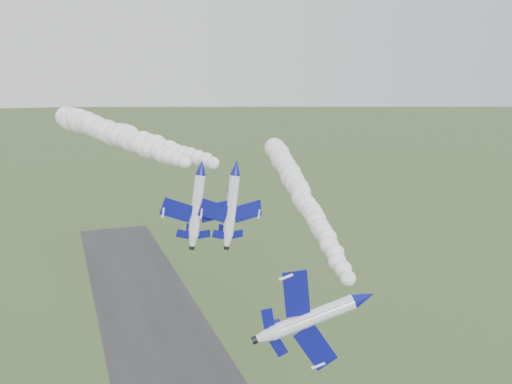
# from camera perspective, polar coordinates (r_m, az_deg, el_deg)

# --- Properties ---
(jet_lead) EXTENTS (5.93, 13.62, 10.67)m
(jet_lead) POSITION_cam_1_polar(r_m,az_deg,el_deg) (61.28, 10.81, -10.35)
(jet_lead) COLOR white
(smoke_trail_jet_lead) EXTENTS (20.19, 72.34, 4.48)m
(smoke_trail_jet_lead) POSITION_cam_1_polar(r_m,az_deg,el_deg) (98.22, 4.33, 0.16)
(smoke_trail_jet_lead) COLOR white
(jet_pair_left) EXTENTS (10.06, 11.95, 3.17)m
(jet_pair_left) POSITION_cam_1_polar(r_m,az_deg,el_deg) (73.89, -5.45, 2.50)
(jet_pair_left) COLOR white
(smoke_trail_jet_pair_left) EXTENTS (19.96, 72.86, 5.07)m
(smoke_trail_jet_pair_left) POSITION_cam_1_polar(r_m,az_deg,el_deg) (110.44, -14.40, 5.72)
(smoke_trail_jet_pair_left) COLOR white
(jet_pair_right) EXTENTS (10.27, 12.04, 3.27)m
(jet_pair_right) POSITION_cam_1_polar(r_m,az_deg,el_deg) (76.20, -1.97, 2.46)
(jet_pair_right) COLOR white
(smoke_trail_jet_pair_right) EXTENTS (25.17, 64.97, 4.76)m
(smoke_trail_jet_pair_right) POSITION_cam_1_polar(r_m,az_deg,el_deg) (108.07, -12.84, 5.53)
(smoke_trail_jet_pair_right) COLOR white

